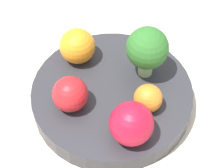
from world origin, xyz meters
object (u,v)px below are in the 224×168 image
object	(u,v)px
orange_front	(77,46)
orange_back	(148,98)
apple_green	(130,124)
bowl	(112,95)
apple_red	(70,94)
broccoli	(147,49)

from	to	relation	value
orange_front	orange_back	bearing A→B (deg)	120.25
apple_green	orange_back	distance (m)	0.05
apple_green	orange_back	size ratio (longest dim) A/B	1.46
orange_back	apple_green	bearing A→B (deg)	43.72
apple_green	bowl	bearing A→B (deg)	-91.42
orange_front	orange_back	size ratio (longest dim) A/B	1.36
apple_red	orange_front	distance (m)	0.08
bowl	orange_back	bearing A→B (deg)	129.42
bowl	apple_green	size ratio (longest dim) A/B	4.07
apple_red	orange_front	size ratio (longest dim) A/B	0.92
bowl	apple_green	xyz separation A→B (m)	(0.00, 0.07, 0.04)
broccoli	apple_green	size ratio (longest dim) A/B	1.43
broccoli	orange_front	world-z (taller)	broccoli
apple_red	orange_back	size ratio (longest dim) A/B	1.25
bowl	orange_back	world-z (taller)	orange_back
apple_red	bowl	bearing A→B (deg)	-170.05
apple_red	orange_back	bearing A→B (deg)	161.05
orange_front	apple_green	bearing A→B (deg)	100.81
bowl	orange_front	size ratio (longest dim) A/B	4.35
apple_red	apple_green	distance (m)	0.09
apple_red	broccoli	bearing A→B (deg)	-167.50
broccoli	orange_back	xyz separation A→B (m)	(0.02, 0.05, -0.03)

